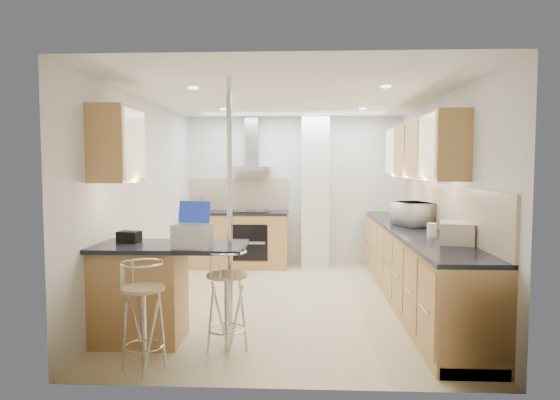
{
  "coord_description": "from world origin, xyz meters",
  "views": [
    {
      "loc": [
        0.15,
        -6.04,
        1.68
      ],
      "look_at": [
        -0.14,
        0.2,
        1.25
      ],
      "focal_mm": 32.0,
      "sensor_mm": 36.0,
      "label": 1
    }
  ],
  "objects_px": {
    "microwave": "(413,214)",
    "bread_bin": "(457,233)",
    "laptop": "(192,236)",
    "bar_stool_end": "(227,301)",
    "bar_stool_near": "(143,316)"
  },
  "relations": [
    {
      "from": "microwave",
      "to": "bread_bin",
      "type": "xyz_separation_m",
      "value": [
        0.12,
        -1.41,
        -0.05
      ]
    },
    {
      "from": "laptop",
      "to": "bar_stool_end",
      "type": "distance_m",
      "value": 0.66
    },
    {
      "from": "bar_stool_end",
      "to": "microwave",
      "type": "bearing_deg",
      "value": -35.77
    },
    {
      "from": "bread_bin",
      "to": "laptop",
      "type": "bearing_deg",
      "value": -153.13
    },
    {
      "from": "laptop",
      "to": "bread_bin",
      "type": "distance_m",
      "value": 2.55
    },
    {
      "from": "bar_stool_end",
      "to": "bread_bin",
      "type": "bearing_deg",
      "value": -65.21
    },
    {
      "from": "microwave",
      "to": "bar_stool_near",
      "type": "height_order",
      "value": "microwave"
    },
    {
      "from": "bar_stool_end",
      "to": "bread_bin",
      "type": "height_order",
      "value": "bread_bin"
    },
    {
      "from": "laptop",
      "to": "bar_stool_near",
      "type": "bearing_deg",
      "value": -114.93
    },
    {
      "from": "microwave",
      "to": "bar_stool_end",
      "type": "distance_m",
      "value": 2.9
    },
    {
      "from": "microwave",
      "to": "laptop",
      "type": "xyz_separation_m",
      "value": [
        -2.38,
        -1.92,
        -0.02
      ]
    },
    {
      "from": "microwave",
      "to": "bread_bin",
      "type": "relative_size",
      "value": 1.37
    },
    {
      "from": "bar_stool_end",
      "to": "bar_stool_near",
      "type": "bearing_deg",
      "value": 135.12
    },
    {
      "from": "laptop",
      "to": "bar_stool_near",
      "type": "relative_size",
      "value": 0.35
    },
    {
      "from": "laptop",
      "to": "bar_stool_near",
      "type": "height_order",
      "value": "laptop"
    }
  ]
}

